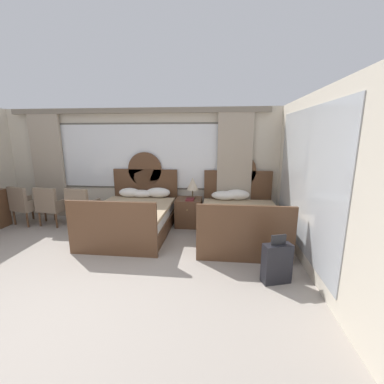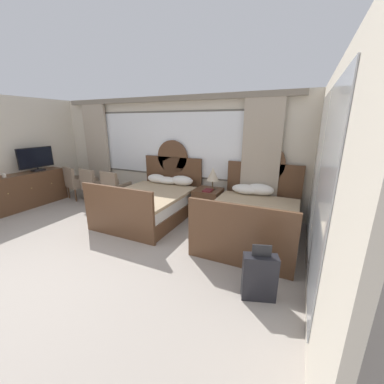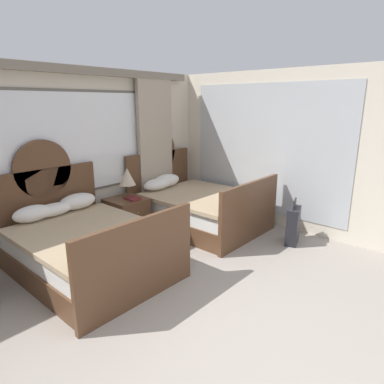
{
  "view_description": "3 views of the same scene",
  "coord_description": "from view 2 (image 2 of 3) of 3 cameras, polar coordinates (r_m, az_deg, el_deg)",
  "views": [
    {
      "loc": [
        1.99,
        -2.4,
        2.07
      ],
      "look_at": [
        1.49,
        2.13,
        1.04
      ],
      "focal_mm": 23.85,
      "sensor_mm": 36.0,
      "label": 1
    },
    {
      "loc": [
        3.11,
        -1.54,
        2.07
      ],
      "look_at": [
        1.5,
        1.93,
        0.95
      ],
      "focal_mm": 22.07,
      "sensor_mm": 36.0,
      "label": 2
    },
    {
      "loc": [
        -1.91,
        -1.05,
        2.17
      ],
      "look_at": [
        1.74,
        2.17,
        0.85
      ],
      "focal_mm": 31.12,
      "sensor_mm": 36.0,
      "label": 3
    }
  ],
  "objects": [
    {
      "name": "ground_plane",
      "position": [
        4.05,
        -34.33,
        -17.61
      ],
      "size": [
        24.0,
        24.0,
        0.0
      ],
      "primitive_type": "plane",
      "color": "#9E9389"
    },
    {
      "name": "wall_back_window",
      "position": [
        6.14,
        -5.81,
        10.17
      ],
      "size": [
        6.73,
        0.22,
        2.7
      ],
      "color": "beige",
      "rests_on": "ground_plane"
    },
    {
      "name": "wall_right_mirror",
      "position": [
        3.22,
        29.24,
        1.27
      ],
      "size": [
        0.08,
        4.31,
        2.7
      ],
      "color": "beige",
      "rests_on": "ground_plane"
    },
    {
      "name": "bed_near_window",
      "position": [
        5.4,
        -9.58,
        -2.31
      ],
      "size": [
        1.59,
        2.13,
        1.66
      ],
      "color": "brown",
      "rests_on": "ground_plane"
    },
    {
      "name": "bed_near_mirror",
      "position": [
        4.58,
        14.39,
        -6.13
      ],
      "size": [
        1.59,
        2.13,
        1.66
      ],
      "color": "brown",
      "rests_on": "ground_plane"
    },
    {
      "name": "nightstand_between_beds",
      "position": [
        5.39,
        3.84,
        -2.63
      ],
      "size": [
        0.58,
        0.6,
        0.64
      ],
      "color": "brown",
      "rests_on": "ground_plane"
    },
    {
      "name": "table_lamp_on_nightstand",
      "position": [
        5.23,
        5.04,
        4.24
      ],
      "size": [
        0.27,
        0.27,
        0.49
      ],
      "color": "brown",
      "rests_on": "nightstand_between_beds"
    },
    {
      "name": "book_on_nightstand",
      "position": [
        5.18,
        3.89,
        0.41
      ],
      "size": [
        0.18,
        0.26,
        0.03
      ],
      "color": "maroon",
      "rests_on": "nightstand_between_beds"
    },
    {
      "name": "dresser_minibar",
      "position": [
        7.3,
        -35.23,
        0.34
      ],
      "size": [
        0.52,
        1.92,
        0.86
      ],
      "color": "brown",
      "rests_on": "ground_plane"
    },
    {
      "name": "tv_flatscreen",
      "position": [
        7.33,
        -33.53,
        6.68
      ],
      "size": [
        0.2,
        0.9,
        0.61
      ],
      "color": "black",
      "rests_on": "dresser_minibar"
    },
    {
      "name": "cup_on_dresser",
      "position": [
        6.95,
        -38.58,
        3.13
      ],
      "size": [
        0.11,
        0.08,
        0.08
      ],
      "color": "white",
      "rests_on": "dresser_minibar"
    },
    {
      "name": "armchair_by_window_left",
      "position": [
        6.32,
        -18.17,
        1.17
      ],
      "size": [
        0.62,
        0.62,
        0.92
      ],
      "color": "#84705B",
      "rests_on": "ground_plane"
    },
    {
      "name": "armchair_by_window_centre",
      "position": [
        6.84,
        -22.75,
        1.82
      ],
      "size": [
        0.62,
        0.62,
        0.92
      ],
      "color": "#84705B",
      "rests_on": "ground_plane"
    },
    {
      "name": "armchair_by_window_right",
      "position": [
        7.34,
        -26.23,
        2.32
      ],
      "size": [
        0.68,
        0.68,
        0.92
      ],
      "color": "#84705B",
      "rests_on": "ground_plane"
    },
    {
      "name": "suitcase_on_floor",
      "position": [
        3.12,
        15.97,
        -19.11
      ],
      "size": [
        0.44,
        0.29,
        0.72
      ],
      "color": "black",
      "rests_on": "ground_plane"
    }
  ]
}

